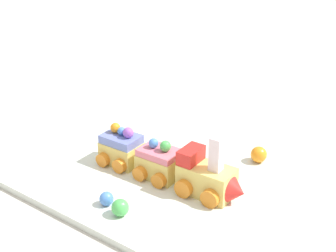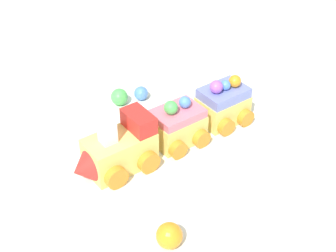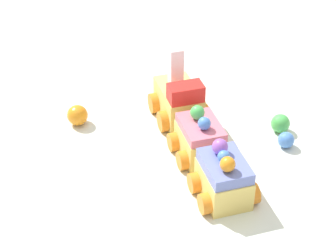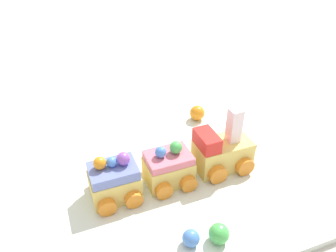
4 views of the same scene
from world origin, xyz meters
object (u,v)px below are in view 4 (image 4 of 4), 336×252
(gumball_blue, at_px, (191,238))
(gumball_orange, at_px, (197,113))
(cake_train_locomotive, at_px, (226,151))
(cake_car_strawberry, at_px, (168,168))
(gumball_green, at_px, (218,234))
(cake_car_blueberry, at_px, (114,181))

(gumball_blue, height_order, gumball_orange, gumball_orange)
(gumball_blue, xyz_separation_m, gumball_orange, (0.13, 0.26, 0.00))
(cake_train_locomotive, distance_m, gumball_blue, 0.16)
(cake_car_strawberry, relative_size, gumball_green, 2.73)
(cake_car_blueberry, bearing_deg, gumball_green, -51.66)
(cake_car_blueberry, relative_size, gumball_green, 2.76)
(cake_car_strawberry, relative_size, gumball_orange, 2.45)
(cake_train_locomotive, height_order, cake_car_blueberry, cake_train_locomotive)
(cake_car_blueberry, distance_m, gumball_orange, 0.24)
(gumball_blue, relative_size, gumball_orange, 0.76)
(cake_train_locomotive, bearing_deg, cake_car_strawberry, 179.98)
(gumball_blue, bearing_deg, cake_car_strawberry, 83.16)
(gumball_orange, bearing_deg, cake_car_strawberry, -128.43)
(cake_car_strawberry, height_order, gumball_orange, cake_car_strawberry)
(cake_car_blueberry, height_order, gumball_orange, cake_car_blueberry)
(gumball_orange, bearing_deg, gumball_blue, -116.20)
(cake_car_blueberry, xyz_separation_m, gumball_blue, (0.07, -0.11, -0.02))
(cake_car_strawberry, relative_size, gumball_blue, 3.24)
(gumball_green, bearing_deg, cake_car_blueberry, 129.62)
(cake_train_locomotive, bearing_deg, gumball_orange, 82.21)
(gumball_green, bearing_deg, cake_train_locomotive, 57.84)
(cake_train_locomotive, bearing_deg, gumball_blue, -134.61)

